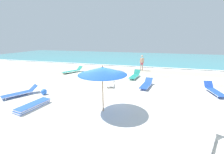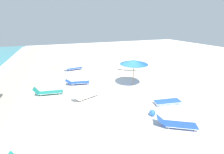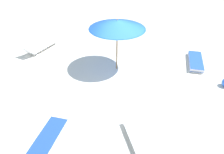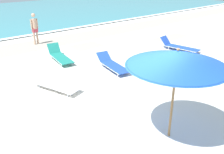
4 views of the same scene
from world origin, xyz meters
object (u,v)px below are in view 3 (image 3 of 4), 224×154
at_px(sun_lounger_beside_umbrella, 144,145).
at_px(beach_umbrella, 117,24).
at_px(sun_lounger_mid_beach_pair_a, 44,142).
at_px(lounger_stack, 196,61).
at_px(sun_lounger_under_umbrella, 40,47).

bearing_deg(sun_lounger_beside_umbrella, beach_umbrella, -95.80).
distance_m(sun_lounger_beside_umbrella, sun_lounger_mid_beach_pair_a, 2.90).
height_order(lounger_stack, sun_lounger_under_umbrella, sun_lounger_under_umbrella).
relative_size(lounger_stack, sun_lounger_beside_umbrella, 0.90).
relative_size(beach_umbrella, sun_lounger_mid_beach_pair_a, 1.11).
bearing_deg(lounger_stack, sun_lounger_under_umbrella, 3.95).
relative_size(lounger_stack, sun_lounger_mid_beach_pair_a, 0.92).
xyz_separation_m(beach_umbrella, sun_lounger_mid_beach_pair_a, (1.91, 4.57, -1.91)).
distance_m(lounger_stack, sun_lounger_beside_umbrella, 5.85).
bearing_deg(sun_lounger_mid_beach_pair_a, sun_lounger_under_umbrella, -59.38).
bearing_deg(beach_umbrella, sun_lounger_beside_umbrella, 102.49).
bearing_deg(beach_umbrella, sun_lounger_under_umbrella, -20.20).
relative_size(lounger_stack, sun_lounger_under_umbrella, 0.89).
relative_size(sun_lounger_under_umbrella, sun_lounger_mid_beach_pair_a, 1.03).
bearing_deg(sun_lounger_under_umbrella, sun_lounger_beside_umbrella, 155.36).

